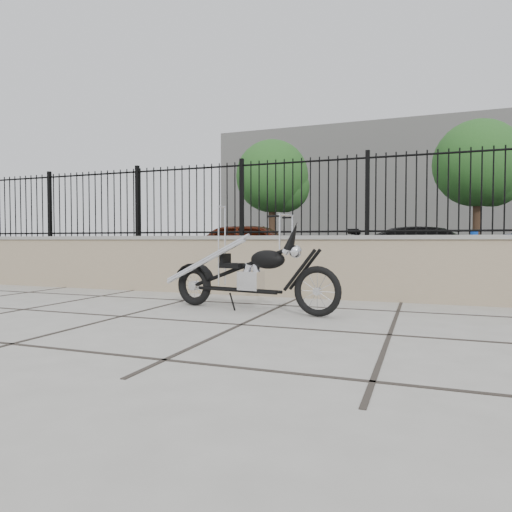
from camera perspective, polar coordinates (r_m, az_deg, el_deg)
The scene contains 12 objects.
ground_plane at distance 4.83m, azimuth -1.90°, elevation -8.60°, with size 90.00×90.00×0.00m, color #99968E.
parking_lot at distance 17.02m, azimuth 14.17°, elevation -1.05°, with size 30.00×30.00×0.00m, color black.
retaining_wall at distance 7.14m, azimuth 5.68°, elevation -1.29°, with size 14.00×0.36×0.96m, color gray.
iron_fence at distance 7.16m, azimuth 5.71°, elevation 7.37°, with size 14.00×0.08×1.20m, color black.
background_building at distance 31.11m, azimuth 16.99°, elevation 7.65°, with size 22.00×6.00×8.00m, color beige.
chopper_motorcycle at distance 5.73m, azimuth -1.04°, elevation -0.10°, with size 2.26×0.40×1.36m, color black, non-canonical shape.
car_red at distance 12.63m, azimuth 0.05°, elevation 1.11°, with size 1.63×4.06×1.38m, color #441509.
car_black at distance 12.38m, azimuth 21.34°, elevation 0.60°, with size 1.73×4.24×1.23m, color black.
bollard_a at distance 9.55m, azimuth -0.40°, elevation -0.78°, with size 0.10×0.10×0.85m, color #0C52B7.
bollard_b at distance 8.87m, azimuth 25.56°, elevation -0.49°, with size 0.13×0.13×1.07m, color #0B5DA7.
tree_left at distance 22.33m, azimuth 2.02°, elevation 10.32°, with size 3.49×3.49×5.88m.
tree_right at distance 21.05m, azimuth 26.01°, elevation 10.80°, with size 3.54×3.54×5.97m.
Camera 1 is at (1.79, -4.40, 0.89)m, focal length 32.00 mm.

